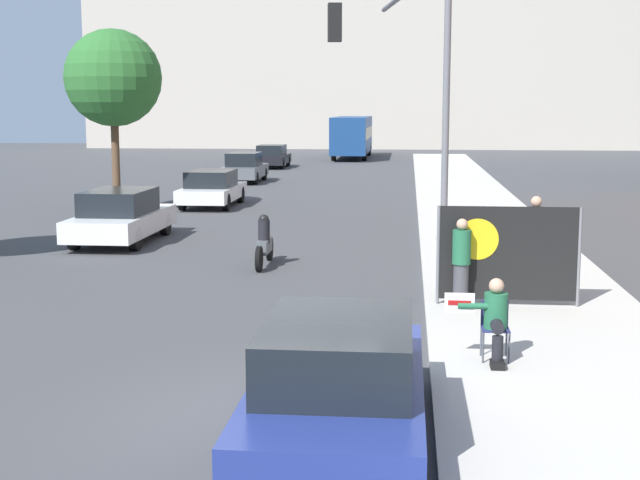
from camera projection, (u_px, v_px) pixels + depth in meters
ground_plane at (277, 418)px, 10.94m from camera, size 160.00×160.00×0.00m
sidewalk_curb at (491, 239)px, 25.31m from camera, size 4.05×90.00×0.12m
seated_protester at (495, 317)px, 12.89m from camera, size 0.95×0.77×1.21m
jogger_on_sidewalk at (461, 262)px, 16.40m from camera, size 0.34×0.34×1.64m
pedestrian_behind at (535, 238)px, 18.74m from camera, size 0.34×0.34×1.82m
protest_banner at (507, 253)px, 16.48m from camera, size 2.64×0.06×1.85m
traffic_light_pole at (407, 85)px, 20.17m from camera, size 2.77×2.54×6.25m
parked_car_curbside at (339, 383)px, 9.95m from camera, size 1.87×4.71×1.48m
car_on_road_nearest at (121, 216)px, 25.01m from camera, size 1.88×4.78×1.50m
car_on_road_midblock at (212, 188)px, 34.03m from camera, size 1.86×4.55×1.39m
car_on_road_distant at (245, 168)px, 44.89m from camera, size 1.76×4.28×1.50m
car_on_road_far_lane at (272, 156)px, 55.61m from camera, size 1.84×4.44×1.43m
city_bus_on_road at (352, 134)px, 65.82m from camera, size 2.50×10.92×3.04m
motorcycle_on_road at (264, 244)px, 21.32m from camera, size 0.28×2.18×1.25m
street_tree_midblock at (113, 78)px, 31.24m from camera, size 3.41×3.41×6.50m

